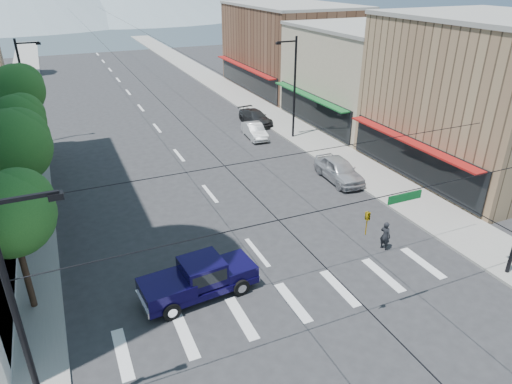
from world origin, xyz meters
The scene contains 18 objects.
ground centered at (0.00, 0.00, 0.00)m, with size 160.00×160.00×0.00m, color #28282B.
sidewalk_left centered at (-12.00, 40.00, 0.07)m, with size 4.00×120.00×0.15m, color gray.
sidewalk_right centered at (12.00, 40.00, 0.07)m, with size 4.00×120.00×0.15m, color gray.
shop_near centered at (20.00, 10.00, 5.50)m, with size 12.00×14.00×11.00m, color #8C6B4C.
shop_mid centered at (20.00, 24.00, 4.50)m, with size 12.00×14.00×9.00m, color tan.
shop_far centered at (20.00, 40.00, 5.00)m, with size 12.00×18.00×10.00m, color brown.
tree_near centered at (-11.07, 6.10, 4.99)m, with size 3.65×3.64×6.71m.
tree_midnear centered at (-11.07, 13.10, 5.59)m, with size 4.09×4.09×7.52m.
tree_midfar centered at (-11.07, 20.10, 4.99)m, with size 3.65×3.64×6.71m.
tree_far centered at (-11.07, 27.10, 5.59)m, with size 4.09×4.09×7.52m.
signal_rig centered at (0.19, -1.00, 4.64)m, with size 21.80×0.20×9.00m.
lamp_pole_nw centered at (-10.67, 30.00, 4.94)m, with size 2.00×0.25×9.00m.
lamp_pole_ne centered at (10.67, 22.00, 4.94)m, with size 2.00×0.25×9.00m.
pickup_truck centered at (-4.02, 3.81, 0.98)m, with size 5.71×2.57×1.88m.
pedestrian centered at (6.59, 3.48, 0.84)m, with size 0.62×0.40×1.69m, color black.
parked_car_near centered at (9.40, 12.32, 0.84)m, with size 1.98×4.93×1.68m, color #B7B6BC.
parked_car_mid centered at (7.60, 23.51, 0.68)m, with size 1.43×4.10×1.35m, color silver.
parked_car_far centered at (9.40, 27.34, 0.68)m, with size 1.91×4.70×1.36m, color #2B2B2D.
Camera 1 is at (-8.65, -13.20, 13.96)m, focal length 32.00 mm.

